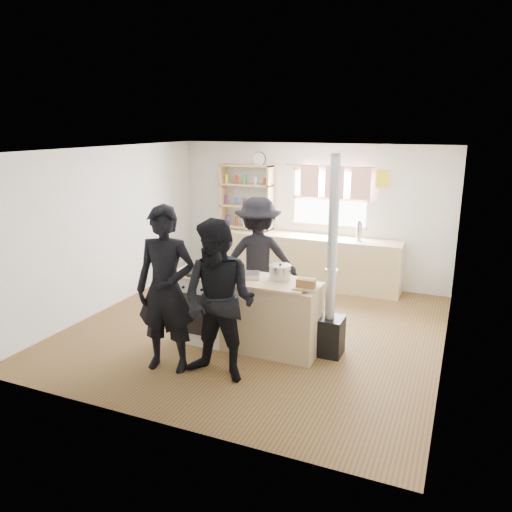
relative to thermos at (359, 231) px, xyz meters
name	(u,v)px	position (x,y,z in m)	size (l,w,h in m)	color
ground	(256,329)	(-0.95, -2.22, -1.07)	(5.00, 5.00, 0.01)	brown
back_counter	(305,260)	(-0.95, 0.00, -0.61)	(3.40, 0.55, 0.90)	tan
shelving_unit	(246,197)	(-2.15, 0.12, 0.45)	(1.00, 0.28, 1.20)	tan
thermos	(359,231)	(0.00, 0.00, 0.00)	(0.10, 0.10, 0.32)	silver
cooking_island	(250,312)	(-0.80, -2.77, -0.60)	(1.97, 0.64, 0.93)	white
skillet_greens	(197,272)	(-1.50, -2.89, -0.10)	(0.45, 0.45, 0.05)	black
roast_tray	(245,275)	(-0.86, -2.77, -0.10)	(0.42, 0.35, 0.07)	silver
stockpot_stove	(223,263)	(-1.30, -2.55, -0.04)	(0.25, 0.25, 0.20)	silver
stockpot_counter	(280,272)	(-0.44, -2.66, -0.04)	(0.28, 0.28, 0.21)	#B2B2B4
bread_board	(306,285)	(-0.02, -2.90, -0.08)	(0.28, 0.21, 0.12)	tan
flue_heater	(330,305)	(0.20, -2.59, -0.41)	(0.35, 0.35, 2.50)	black
person_near_left	(166,290)	(-1.45, -3.69, -0.08)	(0.71, 0.47, 1.96)	black
person_near_right	(219,302)	(-0.77, -3.67, -0.14)	(0.90, 0.70, 1.85)	black
person_far	(258,259)	(-1.11, -1.78, -0.15)	(1.17, 0.67, 1.81)	black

